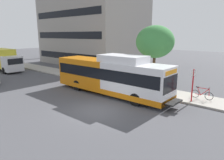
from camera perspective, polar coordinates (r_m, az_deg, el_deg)
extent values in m
plane|color=#4C4C51|center=(20.78, -20.23, -2.89)|extent=(120.00, 120.00, 0.00)
cube|color=#A8A399|center=(23.43, -2.75, -0.20)|extent=(3.00, 56.00, 0.14)
cube|color=white|center=(16.41, 7.03, -0.15)|extent=(2.54, 5.80, 2.73)
cube|color=orange|center=(20.10, -6.92, 2.24)|extent=(2.54, 5.80, 2.73)
cube|color=orange|center=(18.38, -0.64, -2.32)|extent=(2.57, 11.60, 0.44)
cube|color=black|center=(18.04, -0.65, 2.31)|extent=(2.58, 11.25, 0.96)
cube|color=black|center=(15.04, 16.18, -1.11)|extent=(2.34, 0.10, 1.24)
cube|color=orange|center=(14.86, 16.42, 2.15)|extent=(1.90, 0.08, 0.32)
cube|color=white|center=(16.95, 3.07, 6.06)|extent=(2.16, 4.06, 0.60)
cube|color=black|center=(15.25, 17.22, -6.07)|extent=(1.78, 0.60, 0.10)
cylinder|color=black|center=(15.44, 6.76, -5.53)|extent=(0.30, 1.00, 1.00)
cylinder|color=black|center=(17.30, 10.92, -3.67)|extent=(0.30, 1.00, 1.00)
cylinder|color=black|center=(19.83, -9.79, -1.50)|extent=(0.30, 1.00, 1.00)
cylinder|color=black|center=(21.31, -5.15, -0.37)|extent=(0.30, 1.00, 1.00)
cylinder|color=red|center=(16.91, 21.94, -1.46)|extent=(0.10, 0.10, 2.60)
cube|color=white|center=(16.68, 22.20, 1.86)|extent=(0.04, 0.36, 0.48)
torus|color=black|center=(18.05, 25.87, -4.15)|extent=(0.04, 0.66, 0.66)
torus|color=black|center=(18.33, 22.56, -3.60)|extent=(0.04, 0.66, 0.66)
cylinder|color=#B2191E|center=(18.06, 24.89, -3.15)|extent=(0.05, 0.64, 0.64)
cylinder|color=#B2191E|center=(18.18, 23.53, -2.93)|extent=(0.05, 0.34, 0.62)
cylinder|color=#B2191E|center=(18.03, 24.52, -2.16)|extent=(0.05, 0.90, 0.05)
cylinder|color=#B2191E|center=(18.27, 23.22, -3.76)|extent=(0.05, 0.45, 0.08)
cylinder|color=#B2191E|center=(17.97, 25.90, -3.12)|extent=(0.05, 0.10, 0.67)
cylinder|color=black|center=(17.89, 25.93, -2.07)|extent=(0.52, 0.03, 0.03)
cube|color=black|center=(18.13, 23.17, -1.82)|extent=(0.12, 0.24, 0.06)
cylinder|color=#4C3823|center=(20.60, 11.75, 2.37)|extent=(0.28, 0.28, 3.12)
ellipsoid|color=#3D8442|center=(20.29, 12.13, 10.59)|extent=(3.71, 3.71, 3.15)
cube|color=silver|center=(31.43, -26.45, 4.17)|extent=(2.30, 2.00, 2.10)
cube|color=yellow|center=(34.60, -28.88, 5.51)|extent=(2.30, 5.00, 2.70)
cube|color=black|center=(30.50, -25.78, 4.78)|extent=(2.07, 0.08, 0.80)
cylinder|color=black|center=(31.58, -28.31, 2.38)|extent=(0.26, 0.92, 0.92)
cylinder|color=black|center=(32.37, -24.94, 2.93)|extent=(0.26, 0.92, 0.92)
cylinder|color=black|center=(36.14, -27.75, 3.57)|extent=(0.26, 0.92, 0.92)
cube|color=black|center=(39.78, -5.19, 7.56)|extent=(12.93, 16.43, 1.10)
cube|color=black|center=(39.62, -5.29, 12.59)|extent=(12.93, 16.43, 1.10)
cube|color=black|center=(39.76, -5.40, 17.62)|extent=(12.93, 16.43, 1.10)
cylinder|color=#B7B7BC|center=(53.01, -12.46, 9.69)|extent=(1.10, 1.10, 5.48)
cylinder|color=#B7B7BC|center=(53.03, -12.75, 15.61)|extent=(0.91, 0.91, 5.48)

